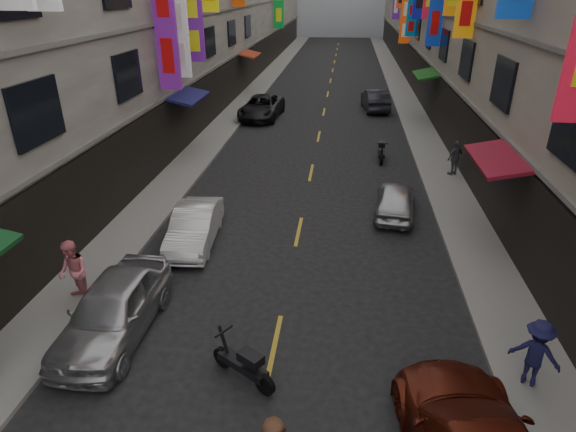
% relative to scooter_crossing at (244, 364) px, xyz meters
% --- Properties ---
extents(sidewalk_left, '(2.00, 90.00, 0.12)m').
position_rel_scooter_crossing_xyz_m(sidewalk_left, '(-5.49, 31.26, -0.38)').
color(sidewalk_left, slate).
rests_on(sidewalk_left, ground).
extents(sidewalk_right, '(2.00, 90.00, 0.12)m').
position_rel_scooter_crossing_xyz_m(sidewalk_right, '(6.51, 31.26, -0.38)').
color(sidewalk_right, slate).
rests_on(sidewalk_right, ground).
extents(street_awnings, '(13.99, 35.20, 0.41)m').
position_rel_scooter_crossing_xyz_m(street_awnings, '(-0.75, 15.26, 2.56)').
color(street_awnings, '#134920').
rests_on(street_awnings, ground).
extents(lane_markings, '(0.12, 80.20, 0.01)m').
position_rel_scooter_crossing_xyz_m(lane_markings, '(0.51, 28.26, -0.44)').
color(lane_markings, gold).
rests_on(lane_markings, ground).
extents(scooter_crossing, '(1.58, 1.07, 1.14)m').
position_rel_scooter_crossing_xyz_m(scooter_crossing, '(0.00, 0.00, 0.00)').
color(scooter_crossing, black).
rests_on(scooter_crossing, ground).
extents(scooter_far_right, '(0.50, 1.80, 1.14)m').
position_rel_scooter_crossing_xyz_m(scooter_far_right, '(3.83, 15.41, 0.00)').
color(scooter_far_right, black).
rests_on(scooter_far_right, ground).
extents(car_left_near, '(1.79, 4.37, 1.49)m').
position_rel_scooter_crossing_xyz_m(car_left_near, '(-3.49, 1.19, 0.30)').
color(car_left_near, silver).
rests_on(car_left_near, ground).
extents(car_left_mid, '(1.62, 3.93, 1.26)m').
position_rel_scooter_crossing_xyz_m(car_left_mid, '(-2.89, 6.01, 0.19)').
color(car_left_mid, white).
rests_on(car_left_mid, ground).
extents(car_left_far, '(2.63, 5.19, 1.41)m').
position_rel_scooter_crossing_xyz_m(car_left_far, '(-3.49, 23.13, 0.26)').
color(car_left_far, black).
rests_on(car_left_far, ground).
extents(car_right_mid, '(1.88, 3.74, 1.22)m').
position_rel_scooter_crossing_xyz_m(car_right_mid, '(4.01, 9.14, 0.17)').
color(car_right_mid, '#B6B5BA').
rests_on(car_right_mid, ground).
extents(car_right_far, '(1.95, 4.45, 1.42)m').
position_rel_scooter_crossing_xyz_m(car_right_far, '(4.00, 26.25, 0.27)').
color(car_right_far, '#25262D').
rests_on(car_right_far, ground).
extents(pedestrian_lfar, '(1.06, 1.04, 1.82)m').
position_rel_scooter_crossing_xyz_m(pedestrian_lfar, '(-5.05, 2.23, 0.59)').
color(pedestrian_lfar, pink).
rests_on(pedestrian_lfar, sidewalk_left).
extents(pedestrian_rnear, '(1.17, 0.96, 1.60)m').
position_rel_scooter_crossing_xyz_m(pedestrian_rnear, '(6.20, 0.55, 0.48)').
color(pedestrian_rnear, '#17163C').
rests_on(pedestrian_rnear, sidewalk_right).
extents(pedestrian_rfar, '(1.06, 0.99, 1.59)m').
position_rel_scooter_crossing_xyz_m(pedestrian_rfar, '(6.97, 13.46, 0.47)').
color(pedestrian_rfar, '#545456').
rests_on(pedestrian_rfar, sidewalk_right).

